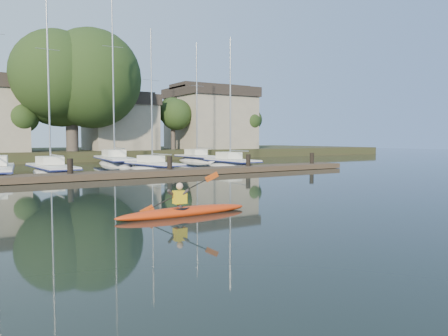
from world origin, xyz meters
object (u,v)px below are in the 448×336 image
sailboat_2 (52,176)px  sailboat_7 (198,163)px  kayak (183,210)px  sailboat_6 (115,167)px  dock (123,174)px  sailboat_3 (154,172)px  sailboat_4 (231,169)px

sailboat_2 → sailboat_7: sailboat_2 is taller
kayak → sailboat_2: bearing=90.2°
kayak → sailboat_6: sailboat_6 is taller
kayak → sailboat_6: size_ratio=0.25×
kayak → sailboat_7: bearing=59.6°
sailboat_2 → dock: bearing=-63.0°
kayak → sailboat_3: (6.72, 18.06, -0.34)m
dock → sailboat_6: (3.63, 12.49, -0.41)m
kayak → sailboat_2: (-0.30, 18.36, -0.34)m
sailboat_2 → sailboat_3: bearing=-5.2°
dock → sailboat_7: (12.41, 13.46, -0.40)m
sailboat_4 → sailboat_7: 8.52m
kayak → sailboat_3: size_ratio=0.38×
sailboat_7 → sailboat_4: bearing=-100.1°
sailboat_2 → sailboat_6: size_ratio=0.79×
sailboat_4 → sailboat_7: size_ratio=0.90×
kayak → dock: kayak is taller
sailboat_3 → sailboat_2: bearing=170.0°
sailboat_6 → sailboat_7: 8.83m
sailboat_3 → sailboat_7: size_ratio=0.87×
kayak → sailboat_7: size_ratio=0.33×
dock → sailboat_7: bearing=47.3°
dock → sailboat_2: 6.04m
dock → kayak: bearing=-101.6°
sailboat_3 → dock: bearing=-136.8°
sailboat_2 → sailboat_7: bearing=25.3°
sailboat_3 → sailboat_7: bearing=37.9°
sailboat_4 → sailboat_7: bearing=79.6°
sailboat_3 → sailboat_6: sailboat_6 is taller
dock → sailboat_3: 6.38m
kayak → sailboat_4: bearing=52.4°
dock → sailboat_7: size_ratio=2.60×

